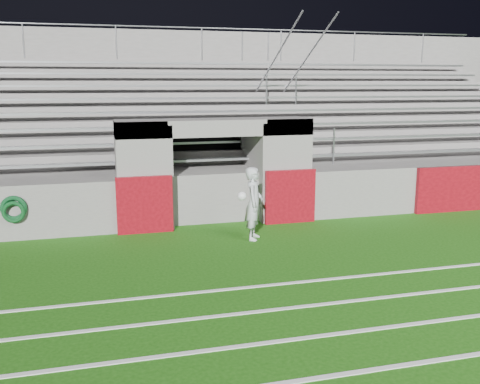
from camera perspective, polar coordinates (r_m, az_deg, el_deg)
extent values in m
plane|color=#1A520D|center=(10.37, 1.50, -7.97)|extent=(90.00, 90.00, 0.00)
cube|color=white|center=(6.97, 11.31, -18.48)|extent=(28.00, 0.09, 0.01)
cube|color=white|center=(7.76, 7.97, -15.03)|extent=(28.00, 0.09, 0.01)
cube|color=white|center=(8.60, 5.34, -12.21)|extent=(28.00, 0.09, 0.01)
cube|color=white|center=(9.48, 3.23, -9.88)|extent=(28.00, 0.09, 0.01)
cube|color=slate|center=(13.09, -10.43, 1.85)|extent=(1.20, 1.00, 2.60)
cube|color=slate|center=(13.83, 4.61, 2.52)|extent=(1.20, 1.00, 2.60)
cube|color=black|center=(15.00, -4.08, 3.05)|extent=(2.60, 0.20, 2.50)
cube|color=slate|center=(13.75, -7.93, 2.18)|extent=(0.10, 2.20, 2.50)
cube|color=slate|center=(14.21, 1.32, 2.59)|extent=(0.10, 2.20, 2.50)
cube|color=slate|center=(13.21, -2.75, 6.93)|extent=(4.80, 1.00, 0.40)
cube|color=slate|center=(17.11, -5.44, 3.74)|extent=(26.00, 8.00, 0.20)
cube|color=slate|center=(17.20, -5.40, 1.68)|extent=(26.00, 8.00, 1.05)
cube|color=#620810|center=(12.67, -10.13, -1.34)|extent=(1.30, 0.15, 1.35)
cube|color=#620810|center=(13.43, 5.35, -0.48)|extent=(1.30, 0.15, 1.35)
cube|color=#620810|center=(15.68, 21.69, 0.30)|extent=(2.20, 0.15, 1.25)
cube|color=#999CA2|center=(14.21, -3.50, 3.48)|extent=(23.00, 0.28, 0.06)
cube|color=slate|center=(15.04, -4.15, 3.80)|extent=(24.00, 0.75, 0.38)
cube|color=#999CA2|center=(14.90, -4.10, 5.31)|extent=(23.00, 0.28, 0.06)
cube|color=slate|center=(15.75, -4.67, 4.84)|extent=(24.00, 0.75, 0.76)
cube|color=#999CA2|center=(15.60, -4.64, 6.99)|extent=(23.00, 0.28, 0.06)
cube|color=slate|center=(16.47, -5.15, 5.79)|extent=(24.00, 0.75, 1.14)
cube|color=#999CA2|center=(16.31, -5.14, 8.52)|extent=(23.00, 0.28, 0.06)
cube|color=slate|center=(17.19, -5.59, 6.66)|extent=(24.00, 0.75, 1.52)
cube|color=#999CA2|center=(17.03, -5.60, 9.92)|extent=(23.00, 0.28, 0.06)
cube|color=slate|center=(17.91, -6.00, 7.46)|extent=(24.00, 0.75, 1.90)
cube|color=#999CA2|center=(17.77, -6.03, 11.20)|extent=(23.00, 0.28, 0.06)
cube|color=slate|center=(18.64, -6.38, 8.19)|extent=(24.00, 0.75, 2.28)
cube|color=#999CA2|center=(18.51, -6.42, 12.38)|extent=(23.00, 0.28, 0.06)
cube|color=slate|center=(19.37, -6.73, 8.88)|extent=(24.00, 0.75, 2.66)
cube|color=#999CA2|center=(19.26, -6.79, 13.47)|extent=(23.00, 0.28, 0.06)
cube|color=slate|center=(20.03, -7.01, 9.14)|extent=(26.00, 0.60, 5.29)
cylinder|color=#A5A8AD|center=(14.61, 6.38, 4.76)|extent=(0.05, 0.05, 1.00)
cylinder|color=#A5A8AD|center=(17.34, 2.86, 10.91)|extent=(0.05, 0.05, 1.00)
cylinder|color=#A5A8AD|center=(20.26, 0.23, 15.32)|extent=(0.05, 0.05, 1.00)
cylinder|color=#A5A8AD|center=(17.35, 2.87, 12.56)|extent=(0.05, 6.02, 3.08)
cylinder|color=#A5A8AD|center=(15.00, 9.96, 4.83)|extent=(0.05, 0.05, 1.00)
cylinder|color=#A5A8AD|center=(17.67, 6.00, 10.88)|extent=(0.05, 0.05, 1.00)
cylinder|color=#A5A8AD|center=(20.55, 3.02, 15.26)|extent=(0.05, 0.05, 1.00)
cylinder|color=#A5A8AD|center=(17.67, 6.04, 12.50)|extent=(0.05, 6.02, 3.08)
cylinder|color=#A5A8AD|center=(19.70, -22.11, 14.76)|extent=(0.05, 0.05, 1.10)
cylinder|color=#A5A8AD|center=(19.59, -13.07, 15.31)|extent=(0.05, 0.05, 1.10)
cylinder|color=#A5A8AD|center=(19.93, -4.09, 15.50)|extent=(0.05, 0.05, 1.10)
cylinder|color=#A5A8AD|center=(20.71, 4.39, 15.35)|extent=(0.05, 0.05, 1.10)
cylinder|color=#A5A8AD|center=(21.87, 12.09, 14.93)|extent=(0.05, 0.05, 1.10)
cylinder|color=#A5A8AD|center=(23.37, 18.88, 14.35)|extent=(0.05, 0.05, 1.10)
cylinder|color=#A5A8AD|center=(19.81, -7.09, 17.06)|extent=(24.00, 0.05, 0.05)
imported|color=silver|center=(11.95, 1.49, -1.23)|extent=(0.61, 0.71, 1.64)
sphere|color=white|center=(11.74, 0.20, -0.44)|extent=(0.20, 0.20, 0.20)
torus|color=#0C3F1C|center=(12.76, -23.00, -1.61)|extent=(0.57, 0.11, 0.57)
torus|color=#0C3F1A|center=(12.72, -23.01, -1.99)|extent=(0.50, 0.10, 0.50)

